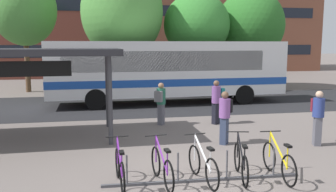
% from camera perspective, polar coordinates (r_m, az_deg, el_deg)
% --- Properties ---
extents(ground, '(200.00, 200.00, 0.00)m').
position_cam_1_polar(ground, '(7.99, 5.05, -14.22)').
color(ground, '#6B605B').
extents(bus_lane_asphalt, '(80.00, 7.20, 0.01)m').
position_cam_1_polar(bus_lane_asphalt, '(18.37, -4.14, -1.29)').
color(bus_lane_asphalt, '#232326').
rests_on(bus_lane_asphalt, ground).
extents(city_bus, '(12.09, 2.90, 3.20)m').
position_cam_1_polar(city_bus, '(18.38, 0.21, 4.30)').
color(city_bus, white).
rests_on(city_bus, ground).
extents(bike_rack, '(4.50, 0.22, 0.70)m').
position_cam_1_polar(bike_rack, '(8.21, 5.56, -12.96)').
color(bike_rack, '#47474C').
rests_on(bike_rack, ground).
extents(parked_bicycle_purple_0, '(0.52, 1.72, 0.99)m').
position_cam_1_polar(parked_bicycle_purple_0, '(7.91, -7.73, -11.54)').
color(parked_bicycle_purple_0, black).
rests_on(parked_bicycle_purple_0, ground).
extents(parked_bicycle_purple_1, '(0.52, 1.72, 0.99)m').
position_cam_1_polar(parked_bicycle_purple_1, '(7.95, -0.99, -11.36)').
color(parked_bicycle_purple_1, black).
rests_on(parked_bicycle_purple_1, ground).
extents(parked_bicycle_white_2, '(0.52, 1.72, 0.99)m').
position_cam_1_polar(parked_bicycle_white_2, '(8.10, 5.60, -11.01)').
color(parked_bicycle_white_2, black).
rests_on(parked_bicycle_white_2, ground).
extents(parked_bicycle_black_3, '(0.56, 1.69, 0.99)m').
position_cam_1_polar(parked_bicycle_black_3, '(8.41, 11.61, -10.41)').
color(parked_bicycle_black_3, black).
rests_on(parked_bicycle_black_3, ground).
extents(parked_bicycle_yellow_4, '(0.52, 1.72, 0.99)m').
position_cam_1_polar(parked_bicycle_yellow_4, '(8.68, 17.31, -10.04)').
color(parked_bicycle_yellow_4, black).
rests_on(parked_bicycle_yellow_4, ground).
extents(transit_shelter, '(6.90, 3.33, 2.92)m').
position_cam_1_polar(transit_shelter, '(12.23, -24.05, 6.11)').
color(transit_shelter, '#38383D').
rests_on(transit_shelter, ground).
extents(commuter_maroon_pack_0, '(0.45, 0.59, 1.68)m').
position_cam_1_polar(commuter_maroon_pack_0, '(11.67, 22.93, -2.66)').
color(commuter_maroon_pack_0, '#565660').
rests_on(commuter_maroon_pack_0, ground).
extents(commuter_teal_pack_1, '(0.61, 0.53, 1.70)m').
position_cam_1_polar(commuter_teal_pack_1, '(13.76, 7.82, -0.49)').
color(commuter_teal_pack_1, black).
rests_on(commuter_teal_pack_1, ground).
extents(commuter_black_pack_2, '(0.57, 0.60, 1.65)m').
position_cam_1_polar(commuter_black_pack_2, '(11.02, 9.13, -2.84)').
color(commuter_black_pack_2, '#2D3851').
rests_on(commuter_black_pack_2, ground).
extents(commuter_grey_pack_3, '(0.54, 0.61, 1.62)m').
position_cam_1_polar(commuter_grey_pack_3, '(13.46, -1.18, -0.79)').
color(commuter_grey_pack_3, '#565660').
rests_on(commuter_grey_pack_3, ground).
extents(street_tree_0, '(4.67, 4.67, 6.84)m').
position_cam_1_polar(street_tree_0, '(25.82, 13.08, 11.01)').
color(street_tree_0, brown).
rests_on(street_tree_0, ground).
extents(street_tree_1, '(3.98, 3.98, 7.52)m').
position_cam_1_polar(street_tree_1, '(24.64, -22.10, 12.74)').
color(street_tree_1, brown).
rests_on(street_tree_1, ground).
extents(street_tree_2, '(4.29, 4.29, 6.38)m').
position_cam_1_polar(street_tree_2, '(23.59, 4.62, 11.28)').
color(street_tree_2, brown).
rests_on(street_tree_2, ground).
extents(street_tree_3, '(4.95, 4.95, 7.84)m').
position_cam_1_polar(street_tree_3, '(22.26, -7.36, 13.20)').
color(street_tree_3, brown).
rests_on(street_tree_3, ground).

